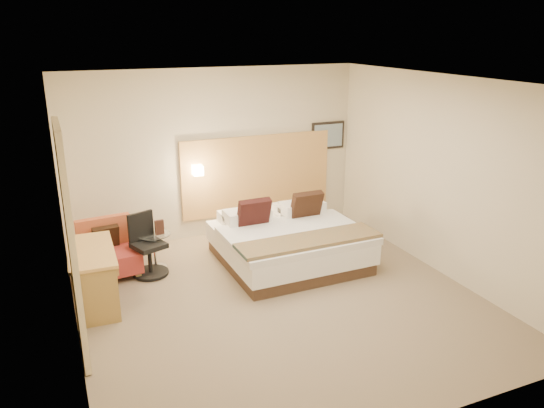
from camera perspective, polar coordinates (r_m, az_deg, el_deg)
name	(u,v)px	position (r m, az deg, el deg)	size (l,w,h in m)	color
floor	(279,299)	(6.82, 0.76, -10.23)	(4.80, 5.00, 0.02)	#7B6953
ceiling	(280,80)	(6.02, 0.87, 13.16)	(4.80, 5.00, 0.02)	silver
wall_back	(216,154)	(8.56, -6.07, 5.39)	(4.80, 0.02, 2.70)	beige
wall_front	(411,287)	(4.29, 14.76, -8.66)	(4.80, 0.02, 2.70)	beige
wall_left	(63,226)	(5.79, -21.54, -2.17)	(0.02, 5.00, 2.70)	beige
wall_right	(441,176)	(7.56, 17.77, 2.87)	(0.02, 5.00, 2.70)	beige
headboard_panel	(257,174)	(8.85, -1.57, 3.24)	(2.60, 0.04, 1.30)	tan
art_frame	(328,135)	(9.29, 6.03, 7.35)	(0.62, 0.03, 0.47)	black
art_canvas	(328,136)	(9.27, 6.09, 7.33)	(0.54, 0.01, 0.39)	#748BA0
lamp_arm	(197,169)	(8.43, -8.11, 3.70)	(0.02, 0.02, 0.12)	white
lamp_shade	(198,170)	(8.37, -8.00, 3.61)	(0.15, 0.15, 0.15)	#FDEBC5
curtain	(71,245)	(5.60, -20.76, -4.19)	(0.06, 0.90, 2.42)	beige
bottle_a	(149,227)	(7.61, -13.12, -2.44)	(0.06, 0.06, 0.19)	#88AFD3
menu_folder	(159,227)	(7.54, -12.02, -2.46)	(0.12, 0.05, 0.21)	#3A1F17
bed	(288,242)	(7.72, 1.73, -4.07)	(2.00, 1.93, 0.96)	#412D20
lounge_chair	(109,254)	(7.65, -17.13, -5.14)	(0.80, 0.72, 0.78)	#AA8350
side_table	(155,249)	(7.70, -12.51, -4.75)	(0.51, 0.51, 0.52)	silver
desk	(94,261)	(6.81, -18.61, -5.85)	(0.57, 1.18, 0.73)	tan
desk_chair	(148,250)	(7.52, -13.24, -4.85)	(0.63, 0.63, 0.86)	black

